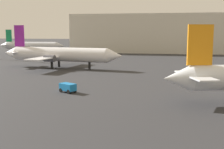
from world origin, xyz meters
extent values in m
cone|color=silver|center=(5.60, 21.22, 3.26)|extent=(4.12, 3.92, 3.05)
cube|color=silver|center=(7.65, 21.87, 3.57)|extent=(4.58, 8.29, 0.15)
cube|color=orange|center=(8.10, 22.01, 7.15)|extent=(2.98, 1.19, 4.73)
cylinder|color=white|center=(-20.72, 52.28, 3.29)|extent=(24.13, 6.63, 3.30)
cone|color=white|center=(-7.09, 50.34, 3.29)|extent=(4.05, 3.77, 3.30)
cone|color=white|center=(-34.35, 54.22, 3.29)|extent=(4.05, 3.77, 3.30)
cube|color=white|center=(-21.90, 52.45, 2.79)|extent=(6.61, 20.30, 0.20)
cube|color=white|center=(-32.13, 53.91, 3.62)|extent=(3.03, 7.37, 0.14)
cube|color=purple|center=(-31.71, 53.85, 7.55)|extent=(2.73, 0.64, 5.24)
cylinder|color=#4C4C54|center=(-20.66, 56.11, 2.63)|extent=(2.74, 1.88, 1.53)
cylinder|color=#4C4C54|center=(-21.73, 48.60, 2.63)|extent=(2.74, 1.88, 1.53)
cube|color=black|center=(-13.14, 51.21, 0.82)|extent=(0.48, 0.48, 1.64)
cube|color=black|center=(-21.66, 54.14, 0.82)|extent=(0.48, 0.48, 1.64)
cube|color=black|center=(-22.14, 50.77, 0.82)|extent=(0.48, 0.48, 1.64)
cylinder|color=silver|center=(-47.30, 92.09, 3.14)|extent=(20.35, 3.07, 2.95)
cone|color=silver|center=(-35.51, 92.02, 3.14)|extent=(3.26, 2.97, 2.95)
cone|color=silver|center=(-59.09, 92.17, 3.14)|extent=(3.26, 2.97, 2.95)
cube|color=silver|center=(-48.32, 92.10, 2.69)|extent=(3.34, 16.69, 0.18)
cube|color=silver|center=(-57.09, 92.16, 3.43)|extent=(1.85, 6.34, 0.12)
cube|color=#147F4C|center=(-56.71, 92.15, 6.95)|extent=(2.41, 0.24, 4.68)
cylinder|color=#4C4C54|center=(-47.69, 95.26, 2.55)|extent=(2.27, 1.37, 1.36)
cylinder|color=#4C4C54|center=(-47.72, 88.93, 2.55)|extent=(2.27, 1.37, 1.36)
cube|color=black|center=(-40.79, 92.05, 0.83)|extent=(0.38, 0.38, 1.66)
cube|color=black|center=(-48.31, 93.61, 0.83)|extent=(0.38, 0.38, 1.66)
cube|color=black|center=(-48.32, 90.59, 0.83)|extent=(0.38, 0.38, 1.66)
cube|color=#1972BF|center=(-9.56, 25.95, 0.80)|extent=(2.73, 2.33, 1.00)
cylinder|color=black|center=(-10.58, 25.87, 0.30)|extent=(0.62, 0.47, 0.60)
cylinder|color=black|center=(-9.99, 26.88, 0.30)|extent=(0.62, 0.47, 0.60)
cylinder|color=black|center=(-9.13, 25.02, 0.30)|extent=(0.62, 0.47, 0.60)
cylinder|color=black|center=(-8.54, 26.03, 0.30)|extent=(0.62, 0.47, 0.60)
cube|color=beige|center=(0.30, 111.95, 7.76)|extent=(70.54, 21.62, 15.51)
camera|label=1|loc=(4.37, -13.39, 8.77)|focal=46.88mm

